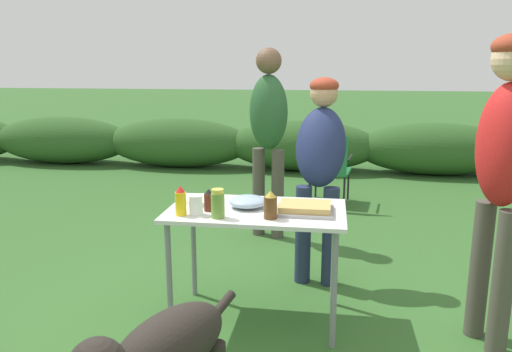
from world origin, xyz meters
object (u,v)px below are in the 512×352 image
object	(u,v)px
camp_chair_green_behind_table	(329,166)
bbq_sauce_bottle	(209,200)
standing_person_in_dark_puffer	(504,157)
mixing_bowl	(248,202)
mustard_bottle	(181,201)
paper_cup_stack	(196,205)
beer_bottle	(270,205)
relish_jar	(218,204)
plate_stack	(204,200)
food_tray	(305,208)
folding_table	(256,221)
standing_person_in_navy_coat	(268,125)
standing_person_in_red_jacket	(320,158)

from	to	relation	value
camp_chair_green_behind_table	bbq_sauce_bottle	bearing A→B (deg)	-95.67
bbq_sauce_bottle	standing_person_in_dark_puffer	xyz separation A→B (m)	(1.67, -0.01, 0.32)
mixing_bowl	mustard_bottle	world-z (taller)	mustard_bottle
mixing_bowl	bbq_sauce_bottle	distance (m)	0.25
paper_cup_stack	beer_bottle	distance (m)	0.45
paper_cup_stack	relish_jar	world-z (taller)	relish_jar
beer_bottle	standing_person_in_dark_puffer	bearing A→B (deg)	3.87
paper_cup_stack	relish_jar	distance (m)	0.15
mixing_bowl	standing_person_in_dark_puffer	xyz separation A→B (m)	(1.44, -0.13, 0.35)
plate_stack	standing_person_in_dark_puffer	world-z (taller)	standing_person_in_dark_puffer
standing_person_in_dark_puffer	mixing_bowl	bearing A→B (deg)	-116.17
mixing_bowl	bbq_sauce_bottle	world-z (taller)	bbq_sauce_bottle
food_tray	plate_stack	xyz separation A→B (m)	(-0.66, 0.13, -0.01)
relish_jar	standing_person_in_dark_puffer	distance (m)	1.61
relish_jar	beer_bottle	distance (m)	0.31
folding_table	camp_chair_green_behind_table	world-z (taller)	camp_chair_green_behind_table
beer_bottle	standing_person_in_navy_coat	size ratio (longest dim) A/B	0.09
folding_table	bbq_sauce_bottle	world-z (taller)	bbq_sauce_bottle
folding_table	relish_jar	world-z (taller)	relish_jar
paper_cup_stack	bbq_sauce_bottle	distance (m)	0.11
standing_person_in_red_jacket	mixing_bowl	bearing A→B (deg)	-117.26
bbq_sauce_bottle	standing_person_in_navy_coat	size ratio (longest dim) A/B	0.08
folding_table	plate_stack	world-z (taller)	plate_stack
food_tray	folding_table	bearing A→B (deg)	173.96
beer_bottle	camp_chair_green_behind_table	world-z (taller)	beer_bottle
food_tray	mixing_bowl	world-z (taller)	mixing_bowl
paper_cup_stack	relish_jar	bearing A→B (deg)	-15.11
relish_jar	standing_person_in_navy_coat	bearing A→B (deg)	87.95
camp_chair_green_behind_table	folding_table	bearing A→B (deg)	-90.47
folding_table	standing_person_in_red_jacket	distance (m)	0.85
plate_stack	standing_person_in_dark_puffer	xyz separation A→B (m)	(1.74, -0.19, 0.37)
food_tray	standing_person_in_red_jacket	distance (m)	0.76
folding_table	paper_cup_stack	world-z (taller)	paper_cup_stack
folding_table	relish_jar	distance (m)	0.33
camp_chair_green_behind_table	paper_cup_stack	bearing A→B (deg)	-96.30
mustard_bottle	beer_bottle	xyz separation A→B (m)	(0.54, 0.02, -0.01)
standing_person_in_navy_coat	folding_table	bearing A→B (deg)	-64.98
mustard_bottle	camp_chair_green_behind_table	size ratio (longest dim) A/B	0.22
beer_bottle	folding_table	bearing A→B (deg)	121.48
paper_cup_stack	relish_jar	size ratio (longest dim) A/B	0.69
bbq_sauce_bottle	camp_chair_green_behind_table	size ratio (longest dim) A/B	0.17
relish_jar	standing_person_in_dark_puffer	world-z (taller)	standing_person_in_dark_puffer
relish_jar	bbq_sauce_bottle	world-z (taller)	relish_jar
paper_cup_stack	camp_chair_green_behind_table	world-z (taller)	paper_cup_stack
relish_jar	food_tray	bearing A→B (deg)	19.53
folding_table	standing_person_in_navy_coat	bearing A→B (deg)	94.70
food_tray	standing_person_in_red_jacket	xyz separation A→B (m)	(0.07, 0.74, 0.18)
standing_person_in_red_jacket	standing_person_in_dark_puffer	size ratio (longest dim) A/B	0.86
mixing_bowl	standing_person_in_navy_coat	bearing A→B (deg)	92.62
relish_jar	standing_person_in_red_jacket	xyz separation A→B (m)	(0.57, 0.92, 0.12)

